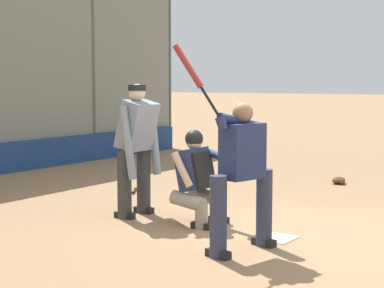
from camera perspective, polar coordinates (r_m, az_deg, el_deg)
ground_plane at (r=7.47m, az=7.38°, el=-8.33°), size 160.00×160.00×0.00m
home_plate_marker at (r=7.47m, az=7.39°, el=-8.28°), size 0.43×0.43×0.01m
batter_at_plate at (r=6.71m, az=4.40°, el=-2.41°), size 0.90×0.82×2.17m
catcher_behind_plate at (r=8.02m, az=0.65°, el=-2.83°), size 0.62×0.72×1.19m
umpire_home at (r=8.50m, az=-4.94°, el=-0.13°), size 0.72×0.43×1.76m
spare_bat_near_backstop at (r=10.72m, az=-4.90°, el=-3.87°), size 0.71×0.45×0.07m
fielding_glove_on_dirt at (r=11.54m, az=12.93°, el=-3.18°), size 0.33×0.25×0.12m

